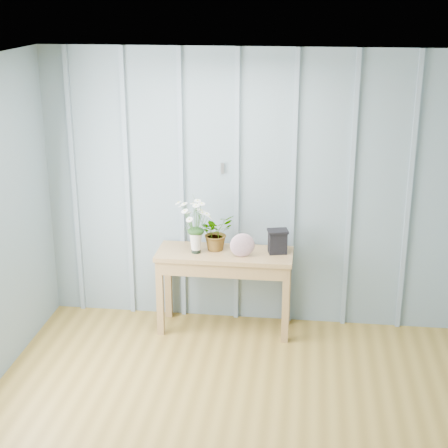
# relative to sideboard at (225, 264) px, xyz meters

# --- Properties ---
(room_shell) EXTENTS (4.00, 4.50, 2.50)m
(room_shell) POSITION_rel_sideboard_xyz_m (0.33, -1.08, 1.35)
(room_shell) COLOR gray
(room_shell) RESTS_ON ground
(sideboard) EXTENTS (1.20, 0.45, 0.75)m
(sideboard) POSITION_rel_sideboard_xyz_m (0.00, 0.00, 0.00)
(sideboard) COLOR olive
(sideboard) RESTS_ON ground
(daisy_vase) EXTENTS (0.36, 0.28, 0.52)m
(daisy_vase) POSITION_rel_sideboard_xyz_m (-0.25, -0.04, 0.44)
(daisy_vase) COLOR black
(daisy_vase) RESTS_ON sideboard
(spider_plant) EXTENTS (0.38, 0.38, 0.32)m
(spider_plant) POSITION_rel_sideboard_xyz_m (-0.08, 0.06, 0.28)
(spider_plant) COLOR #143612
(spider_plant) RESTS_ON sideboard
(felt_disc_vessel) EXTENTS (0.22, 0.10, 0.22)m
(felt_disc_vessel) POSITION_rel_sideboard_xyz_m (0.16, -0.09, 0.22)
(felt_disc_vessel) COLOR #884D6D
(felt_disc_vessel) RESTS_ON sideboard
(carved_box) EXTENTS (0.20, 0.17, 0.21)m
(carved_box) POSITION_rel_sideboard_xyz_m (0.46, 0.04, 0.22)
(carved_box) COLOR black
(carved_box) RESTS_ON sideboard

